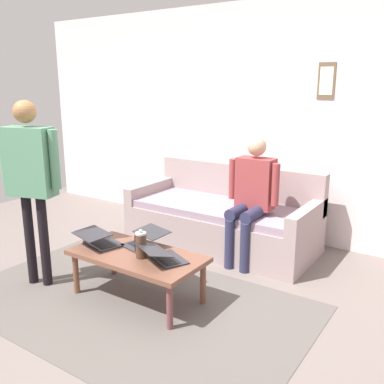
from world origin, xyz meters
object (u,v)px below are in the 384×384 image
coffee_table (137,258)px  laptop_right (100,240)px  couch (223,219)px  laptop_left (144,241)px  person_standing (30,170)px  person_seated (252,193)px  laptop_center (163,256)px  french_press (141,245)px

coffee_table → laptop_right: laptop_right is taller
couch → laptop_right: size_ratio=4.97×
laptop_left → person_standing: person_standing is taller
couch → person_seated: person_seated is taller
laptop_left → person_seated: person_seated is taller
laptop_center → person_standing: bearing=13.7°
couch → coffee_table: 1.49m
laptop_left → person_seated: 1.23m
laptop_right → french_press: (-0.48, 0.01, 0.06)m
coffee_table → laptop_left: (0.06, -0.16, 0.09)m
laptop_left → person_standing: size_ratio=0.25×
laptop_right → person_standing: 0.85m
couch → laptop_left: bearing=88.5°
laptop_center → laptop_right: same height
laptop_left → laptop_right: size_ratio=0.98×
coffee_table → laptop_right: 0.41m
couch → laptop_right: couch is taller
laptop_left → laptop_right: laptop_right is taller
laptop_left → laptop_center: (-0.33, 0.16, -0.00)m
coffee_table → laptop_left: 0.19m
laptop_center → person_standing: 1.38m
laptop_center → french_press: bearing=14.9°
person_standing → person_seated: person_standing is taller
laptop_left → laptop_center: 0.36m
laptop_left → french_press: size_ratio=1.67×
french_press → person_seated: size_ratio=0.19×
couch → person_seated: bearing=153.2°
couch → laptop_right: bearing=76.1°
laptop_left → laptop_right: (0.34, 0.20, 0.00)m
laptop_center → person_standing: (1.21, 0.29, 0.61)m
french_press → person_standing: person_standing is taller
laptop_left → french_press: french_press is taller
laptop_right → french_press: 0.49m
laptop_right → person_standing: bearing=25.2°
couch → coffee_table: bearing=90.8°
couch → laptop_left: 1.33m
coffee_table → laptop_center: (-0.27, -0.00, 0.09)m
couch → laptop_center: 1.52m
laptop_left → person_standing: (0.88, 0.45, 0.61)m
person_seated → laptop_right: bearing=57.5°
coffee_table → laptop_center: size_ratio=2.54×
laptop_center → person_seated: size_ratio=0.35×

